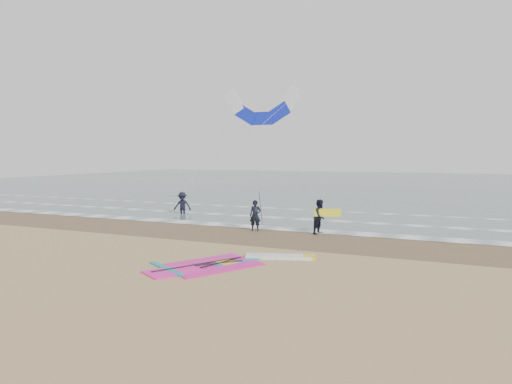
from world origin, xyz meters
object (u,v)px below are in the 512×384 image
at_px(person_walking, 320,217).
at_px(surf_kite, 261,110).
at_px(windsurf_rig, 231,263).
at_px(person_standing, 255,216).
at_px(person_wading, 182,200).

bearing_deg(person_walking, surf_kite, 58.20).
relative_size(windsurf_rig, surf_kite, 0.73).
bearing_deg(person_standing, person_walking, -4.15).
xyz_separation_m(person_standing, person_walking, (3.27, 0.49, 0.06)).
bearing_deg(person_walking, person_wading, 89.70).
bearing_deg(windsurf_rig, person_wading, 129.26).
distance_m(windsurf_rig, person_wading, 14.21).
distance_m(person_wading, surf_kite, 8.47).
height_order(person_standing, person_wading, person_wading).
height_order(windsurf_rig, surf_kite, surf_kite).
xyz_separation_m(windsurf_rig, surf_kite, (-5.20, 15.42, 7.01)).
xyz_separation_m(person_standing, surf_kite, (-3.24, 8.65, 6.25)).
relative_size(windsurf_rig, person_standing, 3.39).
relative_size(windsurf_rig, person_walking, 3.16).
relative_size(person_walking, surf_kite, 0.23).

